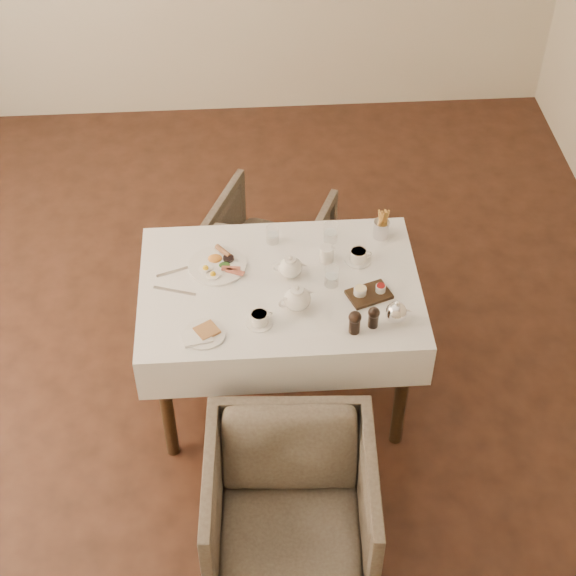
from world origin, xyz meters
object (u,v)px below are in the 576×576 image
(armchair_near, at_px, (290,508))
(teapot_centre, at_px, (290,266))
(armchair_far, at_px, (270,246))
(table, at_px, (280,303))
(breakfast_plate, at_px, (218,264))

(armchair_near, distance_m, teapot_centre, 1.07)
(armchair_near, relative_size, armchair_far, 1.15)
(armchair_far, bearing_deg, table, 114.11)
(teapot_centre, bearing_deg, armchair_near, -93.34)
(armchair_near, bearing_deg, table, 92.51)
(teapot_centre, bearing_deg, armchair_far, 95.28)
(armchair_far, distance_m, breakfast_plate, 0.86)
(breakfast_plate, bearing_deg, armchair_near, -87.97)
(armchair_near, xyz_separation_m, teapot_centre, (0.06, 0.95, 0.49))
(armchair_near, bearing_deg, teapot_centre, 89.39)
(armchair_far, height_order, breakfast_plate, breakfast_plate)
(table, distance_m, armchair_far, 0.88)
(breakfast_plate, bearing_deg, armchair_far, 55.44)
(table, bearing_deg, teapot_centre, 46.57)
(armchair_near, xyz_separation_m, breakfast_plate, (-0.27, 1.04, 0.44))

